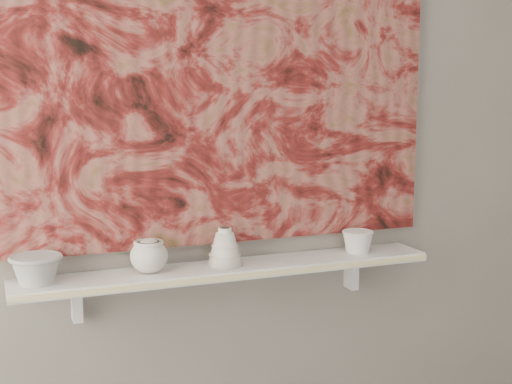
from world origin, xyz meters
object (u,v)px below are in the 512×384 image
shelf (230,269)px  bowl_grey (36,269)px  cup_cream (149,256)px  bell_vessel (225,247)px  painting (221,78)px  bowl_white (358,241)px

shelf → bowl_grey: 0.61m
cup_cream → bell_vessel: bell_vessel is taller
shelf → cup_cream: bearing=180.0°
shelf → bowl_grey: size_ratio=8.88×
shelf → painting: bearing=90.0°
bell_vessel → bowl_white: size_ratio=1.15×
painting → bell_vessel: size_ratio=11.84×
painting → bowl_grey: (-0.61, -0.08, -0.56)m
shelf → bowl_white: size_ratio=12.69×
cup_cream → bowl_grey: bearing=180.0°
bowl_grey → shelf: bearing=0.0°
shelf → bowl_grey: bearing=180.0°
painting → bowl_white: 0.75m
shelf → cup_cream: 0.28m
painting → bell_vessel: painting is taller
painting → bell_vessel: bearing=-102.3°
cup_cream → bell_vessel: 0.25m
shelf → cup_cream: size_ratio=11.88×
shelf → bowl_white: (0.48, 0.00, 0.06)m
bowl_white → shelf: bearing=180.0°
shelf → painting: size_ratio=0.93×
bowl_grey → bowl_white: bowl_grey is taller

